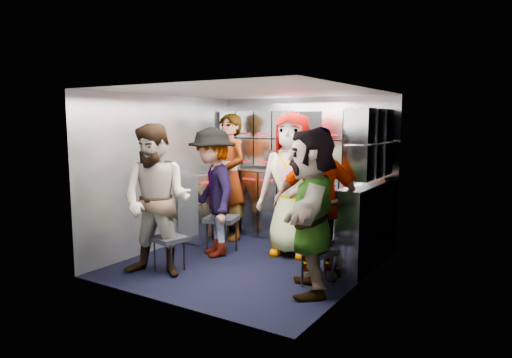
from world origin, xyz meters
The scene contains 29 objects.
floor centered at (0.00, 0.00, 0.00)m, with size 3.00×3.00×0.00m, color black.
wall_back centered at (0.00, 1.50, 1.05)m, with size 2.80×0.04×2.10m, color gray.
wall_left centered at (-1.40, 0.00, 1.05)m, with size 0.04×3.00×2.10m, color gray.
wall_right centered at (1.40, 0.00, 1.05)m, with size 0.04×3.00×2.10m, color gray.
ceiling centered at (0.00, 0.00, 2.10)m, with size 2.80×3.00×0.02m, color silver.
cart_bank_back centered at (0.00, 1.29, 0.49)m, with size 2.68×0.38×0.99m, color #9EA4AE.
cart_bank_left centered at (-1.19, 0.56, 0.49)m, with size 0.38×0.76×0.99m, color #9EA4AE.
counter centered at (0.00, 1.29, 1.01)m, with size 2.68×0.42×0.03m, color #B1B3B8.
locker_bank_back centered at (0.00, 1.35, 1.49)m, with size 2.68×0.28×0.82m, color #9EA4AE.
locker_bank_right centered at (1.25, 0.70, 1.49)m, with size 0.28×1.00×0.82m, color #9EA4AE.
right_cabinet centered at (1.25, 0.60, 0.50)m, with size 0.28×1.20×1.00m, color #9EA4AE.
coffee_niche centered at (0.18, 1.41, 1.47)m, with size 0.46×0.16×0.84m, color black, non-canonical shape.
red_latch_strip centered at (0.00, 1.09, 0.88)m, with size 2.60×0.02×0.03m, color #B50D1B.
jump_seat_near_left centered at (-0.63, -0.77, 0.37)m, with size 0.41×0.40×0.42m.
jump_seat_mid_left centered at (-0.58, 0.20, 0.42)m, with size 0.50×0.48×0.48m.
jump_seat_center centered at (0.27, 0.78, 0.36)m, with size 0.35×0.33×0.41m.
jump_seat_mid_right centered at (0.92, 0.14, 0.38)m, with size 0.43×0.42×0.43m.
jump_seat_near_right centered at (1.05, -0.30, 0.36)m, with size 0.42×0.41×0.41m.
attendant_standing centered at (-0.91, 0.85, 0.93)m, with size 0.68×0.45×1.86m, color black.
attendant_arc_a centered at (-0.63, -0.95, 0.86)m, with size 0.84×0.65×1.73m, color black.
attendant_arc_b centered at (-0.58, 0.02, 0.84)m, with size 1.08×0.62×1.67m, color black.
attendant_arc_c centered at (0.27, 0.60, 0.93)m, with size 0.91×0.59×1.87m, color black.
attendant_arc_d centered at (0.92, -0.04, 0.85)m, with size 0.99×0.41×1.69m, color black.
attendant_arc_e centered at (1.05, -0.48, 0.85)m, with size 1.57×0.50×1.69m, color black.
bottle_left centered at (-1.02, 1.24, 1.16)m, with size 0.07×0.07×0.25m, color white.
bottle_mid centered at (-0.40, 1.24, 1.16)m, with size 0.07×0.07×0.26m, color white.
bottle_right centered at (1.03, 1.24, 1.14)m, with size 0.06×0.06×0.23m, color white.
cup_left centered at (-0.26, 1.23, 1.08)m, with size 0.07×0.07×0.11m, color tan.
cup_right centered at (0.53, 1.23, 1.08)m, with size 0.07×0.07×0.10m, color tan.
Camera 1 is at (2.99, -4.63, 1.76)m, focal length 32.00 mm.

